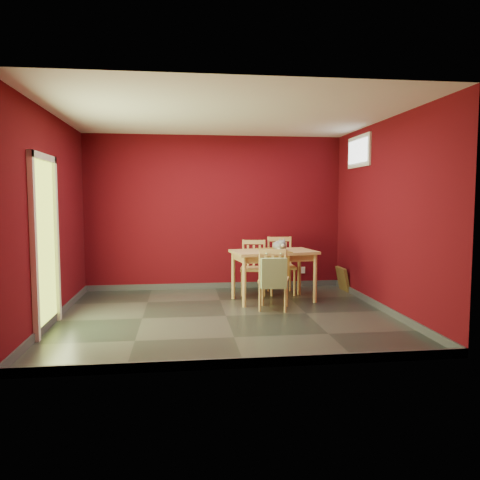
{
  "coord_description": "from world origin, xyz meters",
  "views": [
    {
      "loc": [
        -0.59,
        -6.25,
        1.59
      ],
      "look_at": [
        0.25,
        0.45,
        1.0
      ],
      "focal_mm": 35.0,
      "sensor_mm": 36.0,
      "label": 1
    }
  ],
  "objects": [
    {
      "name": "chair_far_right",
      "position": [
        1.07,
        1.43,
        0.49
      ],
      "size": [
        0.46,
        0.46,
        0.95
      ],
      "color": "tan",
      "rests_on": "ground"
    },
    {
      "name": "picture_frame",
      "position": [
        2.19,
        1.52,
        0.2
      ],
      "size": [
        0.15,
        0.41,
        0.41
      ],
      "color": "brown",
      "rests_on": "ground"
    },
    {
      "name": "tote_bag",
      "position": [
        0.67,
        0.06,
        0.57
      ],
      "size": [
        0.36,
        0.2,
        0.49
      ],
      "color": "#8FAC6E",
      "rests_on": "chair_near"
    },
    {
      "name": "chair_far_left",
      "position": [
        0.6,
        1.43,
        0.46
      ],
      "size": [
        0.49,
        0.49,
        0.9
      ],
      "color": "tan",
      "rests_on": "ground"
    },
    {
      "name": "outlet_plate",
      "position": [
        1.6,
        1.99,
        0.3
      ],
      "size": [
        0.08,
        0.02,
        0.12
      ],
      "primitive_type": "cube",
      "color": "silver",
      "rests_on": "room_shell"
    },
    {
      "name": "doorway",
      "position": [
        -2.23,
        -0.4,
        1.12
      ],
      "size": [
        0.06,
        1.01,
        2.13
      ],
      "color": "#B7D838",
      "rests_on": "ground"
    },
    {
      "name": "table_runner",
      "position": [
        0.83,
        0.75,
        0.73
      ],
      "size": [
        0.46,
        0.79,
        0.37
      ],
      "color": "olive",
      "rests_on": "dining_table"
    },
    {
      "name": "window",
      "position": [
        2.23,
        1.0,
        2.35
      ],
      "size": [
        0.05,
        0.9,
        0.5
      ],
      "color": "white",
      "rests_on": "room_shell"
    },
    {
      "name": "ground",
      "position": [
        0.0,
        0.0,
        0.0
      ],
      "size": [
        4.5,
        4.5,
        0.0
      ],
      "primitive_type": "plane",
      "color": "#2D342D",
      "rests_on": "ground"
    },
    {
      "name": "chair_near",
      "position": [
        0.71,
        0.27,
        0.46
      ],
      "size": [
        0.52,
        0.52,
        0.9
      ],
      "color": "tan",
      "rests_on": "ground"
    },
    {
      "name": "dining_table",
      "position": [
        0.83,
        0.87,
        0.69
      ],
      "size": [
        1.37,
        0.93,
        0.79
      ],
      "color": "tan",
      "rests_on": "ground"
    },
    {
      "name": "cat",
      "position": [
        0.91,
        0.82,
        0.9
      ],
      "size": [
        0.35,
        0.48,
        0.22
      ],
      "primitive_type": null,
      "rotation": [
        0.0,
        0.0,
        0.3
      ],
      "color": "slate",
      "rests_on": "table_runner"
    },
    {
      "name": "room_shell",
      "position": [
        0.0,
        0.0,
        0.05
      ],
      "size": [
        4.5,
        4.5,
        4.5
      ],
      "color": "#52080F",
      "rests_on": "ground"
    }
  ]
}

